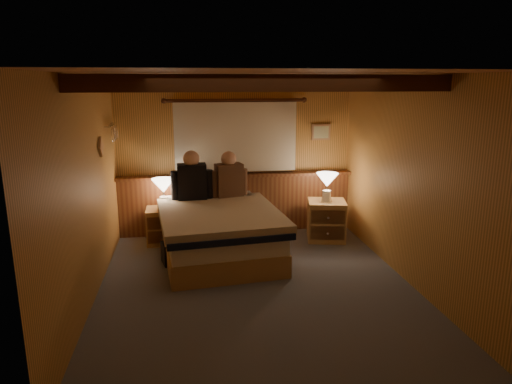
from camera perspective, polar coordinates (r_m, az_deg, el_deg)
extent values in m
plane|color=#4A4E58|center=(5.43, 0.03, -11.69)|extent=(4.20, 4.20, 0.00)
plane|color=#BD8047|center=(4.91, 0.04, 14.54)|extent=(4.20, 4.20, 0.00)
plane|color=#D5984C|center=(7.08, -2.58, 4.50)|extent=(3.60, 0.00, 3.60)
plane|color=#D5984C|center=(5.09, -20.44, 0.01)|extent=(0.00, 4.20, 4.20)
plane|color=#D5984C|center=(5.59, 18.59, 1.34)|extent=(0.00, 4.20, 4.20)
plane|color=#D5984C|center=(3.06, 6.13, -7.96)|extent=(3.60, 0.00, 3.60)
cube|color=brown|center=(7.18, -2.46, -1.49)|extent=(3.60, 0.12, 0.90)
cube|color=brown|center=(7.01, -2.45, 2.09)|extent=(3.60, 0.22, 0.04)
cylinder|color=#421E10|center=(6.91, -2.58, 11.37)|extent=(2.10, 0.05, 0.05)
sphere|color=#421E10|center=(6.88, -11.47, 11.11)|extent=(0.08, 0.08, 0.08)
sphere|color=#421E10|center=(7.11, 6.03, 11.37)|extent=(0.08, 0.08, 0.08)
cube|color=beige|center=(6.97, -2.54, 6.85)|extent=(1.85, 0.08, 1.05)
cube|color=#421E10|center=(4.31, 1.29, 13.47)|extent=(3.60, 0.15, 0.16)
cube|color=#421E10|center=(5.80, -1.37, 13.51)|extent=(3.60, 0.15, 0.16)
cylinder|color=silver|center=(6.55, -17.60, 7.99)|extent=(0.03, 0.55, 0.03)
torus|color=silver|center=(6.41, -17.45, 6.81)|extent=(0.01, 0.21, 0.21)
torus|color=silver|center=(6.63, -17.17, 7.05)|extent=(0.01, 0.21, 0.21)
cube|color=#A97C54|center=(7.28, 8.12, 7.42)|extent=(0.30, 0.03, 0.25)
cube|color=beige|center=(7.27, 8.15, 7.40)|extent=(0.24, 0.01, 0.19)
cube|color=#AB7B49|center=(6.27, -4.65, -6.73)|extent=(1.62, 2.05, 0.29)
cube|color=white|center=(6.19, -4.70, -4.48)|extent=(1.58, 2.01, 0.23)
cube|color=black|center=(5.92, -4.32, -3.86)|extent=(1.64, 1.68, 0.08)
cube|color=#D79B94|center=(6.02, -4.55, -2.91)|extent=(1.70, 1.87, 0.11)
cube|color=white|center=(6.80, -8.85, -1.25)|extent=(0.60, 0.38, 0.15)
cube|color=white|center=(6.91, -2.83, -0.87)|extent=(0.60, 0.38, 0.15)
cube|color=#AB7B49|center=(6.86, -11.51, -4.14)|extent=(0.48, 0.43, 0.52)
cube|color=brown|center=(6.64, -11.61, -3.81)|extent=(0.43, 0.02, 0.18)
cube|color=brown|center=(6.70, -11.53, -5.51)|extent=(0.43, 0.02, 0.18)
cylinder|color=silver|center=(6.64, -11.61, -3.81)|extent=(0.03, 0.03, 0.03)
cylinder|color=silver|center=(6.70, -11.53, -5.51)|extent=(0.03, 0.03, 0.03)
cube|color=#AB7B49|center=(6.92, 8.77, -3.51)|extent=(0.63, 0.59, 0.60)
cube|color=brown|center=(6.67, 8.99, -3.12)|extent=(0.48, 0.12, 0.21)
cube|color=brown|center=(6.74, 8.92, -5.07)|extent=(0.48, 0.12, 0.21)
cylinder|color=silver|center=(6.67, 8.99, -3.12)|extent=(0.04, 0.04, 0.03)
cylinder|color=silver|center=(6.74, 8.92, -5.07)|extent=(0.04, 0.04, 0.03)
cylinder|color=white|center=(6.81, -11.42, -1.26)|extent=(0.13, 0.13, 0.17)
cylinder|color=silver|center=(6.78, -11.47, -0.35)|extent=(0.02, 0.02, 0.09)
cone|color=#FFE6C6|center=(6.75, -11.52, 0.79)|extent=(0.33, 0.33, 0.20)
cylinder|color=white|center=(6.81, 8.82, -0.49)|extent=(0.13, 0.13, 0.16)
cylinder|color=silver|center=(6.78, 8.85, 0.40)|extent=(0.02, 0.02, 0.09)
cone|color=#FFE6C6|center=(6.75, 8.89, 1.51)|extent=(0.32, 0.32, 0.20)
cube|color=black|center=(6.62, -8.00, 1.20)|extent=(0.42, 0.25, 0.54)
cylinder|color=black|center=(6.63, -10.03, 0.75)|extent=(0.13, 0.13, 0.43)
cylinder|color=black|center=(6.65, -5.95, 0.92)|extent=(0.13, 0.13, 0.43)
sphere|color=tan|center=(6.56, -8.10, 4.13)|extent=(0.24, 0.24, 0.24)
cube|color=#4A2E1D|center=(6.73, -3.39, 1.39)|extent=(0.43, 0.31, 0.51)
cylinder|color=#4A2E1D|center=(6.67, -5.21, 0.89)|extent=(0.12, 0.12, 0.41)
cylinder|color=#4A2E1D|center=(6.82, -1.60, 1.21)|extent=(0.12, 0.12, 0.41)
sphere|color=tan|center=(6.67, -3.43, 4.14)|extent=(0.22, 0.22, 0.22)
cube|color=black|center=(6.14, -9.47, -7.39)|extent=(0.51, 0.38, 0.28)
cylinder|color=black|center=(6.09, -9.53, -6.02)|extent=(0.14, 0.29, 0.07)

